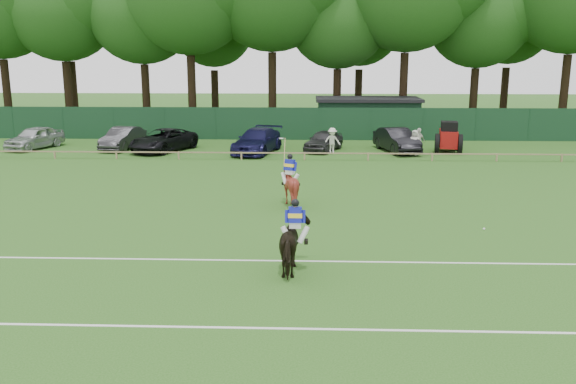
{
  "coord_description": "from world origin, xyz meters",
  "views": [
    {
      "loc": [
        1.33,
        -19.93,
        6.72
      ],
      "look_at": [
        0.5,
        3.0,
        1.4
      ],
      "focal_mm": 38.0,
      "sensor_mm": 36.0,
      "label": 1
    }
  ],
  "objects_px": {
    "horse_chestnut": "(290,186)",
    "spectator_left": "(332,141)",
    "sedan_silver": "(35,138)",
    "spectator_right": "(414,142)",
    "hatch_grey": "(324,141)",
    "spectator_mid": "(418,141)",
    "estate_black": "(397,140)",
    "polo_ball": "(484,229)",
    "sedan_navy": "(257,141)",
    "utility_shed": "(367,116)",
    "suv_black": "(163,140)",
    "sedan_grey": "(123,138)",
    "tractor": "(448,138)",
    "horse_dark": "(295,244)"
  },
  "relations": [
    {
      "from": "horse_chestnut",
      "to": "spectator_left",
      "type": "relative_size",
      "value": 1.03
    },
    {
      "from": "sedan_silver",
      "to": "spectator_right",
      "type": "distance_m",
      "value": 26.35
    },
    {
      "from": "hatch_grey",
      "to": "spectator_mid",
      "type": "distance_m",
      "value": 6.38
    },
    {
      "from": "sedan_silver",
      "to": "estate_black",
      "type": "relative_size",
      "value": 0.94
    },
    {
      "from": "polo_ball",
      "to": "sedan_navy",
      "type": "bearing_deg",
      "value": 119.8
    },
    {
      "from": "sedan_silver",
      "to": "hatch_grey",
      "type": "height_order",
      "value": "sedan_silver"
    },
    {
      "from": "utility_shed",
      "to": "estate_black",
      "type": "bearing_deg",
      "value": -81.55
    },
    {
      "from": "suv_black",
      "to": "spectator_left",
      "type": "relative_size",
      "value": 3.12
    },
    {
      "from": "spectator_left",
      "to": "spectator_right",
      "type": "distance_m",
      "value": 5.44
    },
    {
      "from": "sedan_navy",
      "to": "polo_ball",
      "type": "bearing_deg",
      "value": -46.27
    },
    {
      "from": "spectator_mid",
      "to": "spectator_right",
      "type": "xyz_separation_m",
      "value": [
        -0.28,
        -0.18,
        -0.06
      ]
    },
    {
      "from": "spectator_left",
      "to": "spectator_mid",
      "type": "height_order",
      "value": "spectator_mid"
    },
    {
      "from": "sedan_grey",
      "to": "utility_shed",
      "type": "height_order",
      "value": "utility_shed"
    },
    {
      "from": "sedan_silver",
      "to": "suv_black",
      "type": "relative_size",
      "value": 0.85
    },
    {
      "from": "estate_black",
      "to": "tractor",
      "type": "xyz_separation_m",
      "value": [
        3.44,
        -0.16,
        0.2
      ]
    },
    {
      "from": "tractor",
      "to": "horse_chestnut",
      "type": "bearing_deg",
      "value": -115.07
    },
    {
      "from": "horse_dark",
      "to": "estate_black",
      "type": "height_order",
      "value": "horse_dark"
    },
    {
      "from": "spectator_left",
      "to": "estate_black",
      "type": "bearing_deg",
      "value": 0.79
    },
    {
      "from": "hatch_grey",
      "to": "tractor",
      "type": "bearing_deg",
      "value": 19.94
    },
    {
      "from": "spectator_left",
      "to": "spectator_right",
      "type": "relative_size",
      "value": 1.06
    },
    {
      "from": "spectator_left",
      "to": "polo_ball",
      "type": "distance_m",
      "value": 18.49
    },
    {
      "from": "suv_black",
      "to": "spectator_right",
      "type": "height_order",
      "value": "spectator_right"
    },
    {
      "from": "horse_chestnut",
      "to": "estate_black",
      "type": "height_order",
      "value": "horse_chestnut"
    },
    {
      "from": "polo_ball",
      "to": "utility_shed",
      "type": "relative_size",
      "value": 0.01
    },
    {
      "from": "horse_dark",
      "to": "spectator_left",
      "type": "distance_m",
      "value": 22.57
    },
    {
      "from": "sedan_navy",
      "to": "utility_shed",
      "type": "xyz_separation_m",
      "value": [
        8.23,
        9.2,
        0.73
      ]
    },
    {
      "from": "sedan_silver",
      "to": "spectator_right",
      "type": "relative_size",
      "value": 2.78
    },
    {
      "from": "spectator_left",
      "to": "utility_shed",
      "type": "relative_size",
      "value": 0.21
    },
    {
      "from": "sedan_grey",
      "to": "spectator_right",
      "type": "height_order",
      "value": "spectator_right"
    },
    {
      "from": "sedan_navy",
      "to": "spectator_left",
      "type": "distance_m",
      "value": 5.05
    },
    {
      "from": "hatch_grey",
      "to": "polo_ball",
      "type": "height_order",
      "value": "hatch_grey"
    },
    {
      "from": "hatch_grey",
      "to": "tractor",
      "type": "height_order",
      "value": "tractor"
    },
    {
      "from": "tractor",
      "to": "estate_black",
      "type": "bearing_deg",
      "value": -173.34
    },
    {
      "from": "sedan_silver",
      "to": "sedan_navy",
      "type": "height_order",
      "value": "sedan_navy"
    },
    {
      "from": "horse_dark",
      "to": "hatch_grey",
      "type": "height_order",
      "value": "horse_dark"
    },
    {
      "from": "horse_chestnut",
      "to": "spectator_left",
      "type": "distance_m",
      "value": 14.32
    },
    {
      "from": "spectator_right",
      "to": "utility_shed",
      "type": "relative_size",
      "value": 0.2
    },
    {
      "from": "spectator_mid",
      "to": "polo_ball",
      "type": "distance_m",
      "value": 17.69
    },
    {
      "from": "horse_dark",
      "to": "sedan_grey",
      "type": "relative_size",
      "value": 0.46
    },
    {
      "from": "sedan_silver",
      "to": "suv_black",
      "type": "height_order",
      "value": "sedan_silver"
    },
    {
      "from": "sedan_silver",
      "to": "spectator_left",
      "type": "distance_m",
      "value": 20.92
    },
    {
      "from": "sedan_navy",
      "to": "estate_black",
      "type": "bearing_deg",
      "value": 18.32
    },
    {
      "from": "sedan_silver",
      "to": "polo_ball",
      "type": "relative_size",
      "value": 50.97
    },
    {
      "from": "horse_dark",
      "to": "horse_chestnut",
      "type": "height_order",
      "value": "same"
    },
    {
      "from": "horse_dark",
      "to": "sedan_navy",
      "type": "distance_m",
      "value": 22.96
    },
    {
      "from": "estate_black",
      "to": "polo_ball",
      "type": "bearing_deg",
      "value": -102.52
    },
    {
      "from": "sedan_grey",
      "to": "spectator_left",
      "type": "height_order",
      "value": "spectator_left"
    },
    {
      "from": "horse_chestnut",
      "to": "hatch_grey",
      "type": "bearing_deg",
      "value": -70.46
    },
    {
      "from": "sedan_grey",
      "to": "spectator_mid",
      "type": "height_order",
      "value": "spectator_mid"
    },
    {
      "from": "estate_black",
      "to": "spectator_mid",
      "type": "relative_size",
      "value": 2.76
    }
  ]
}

